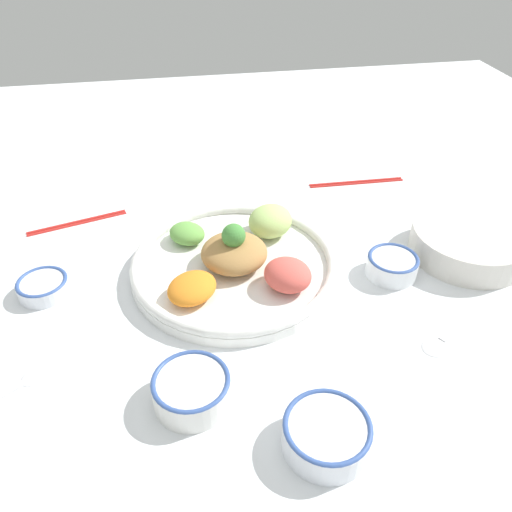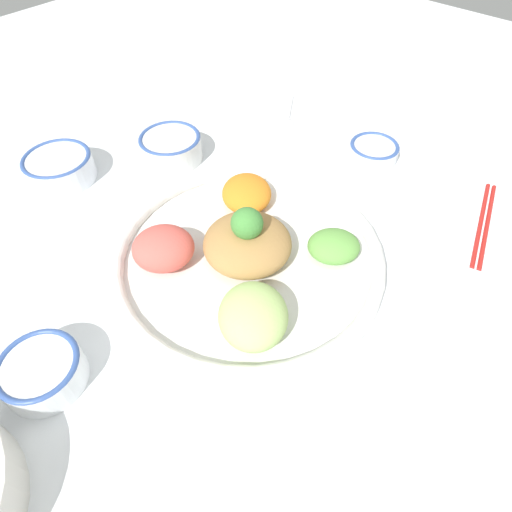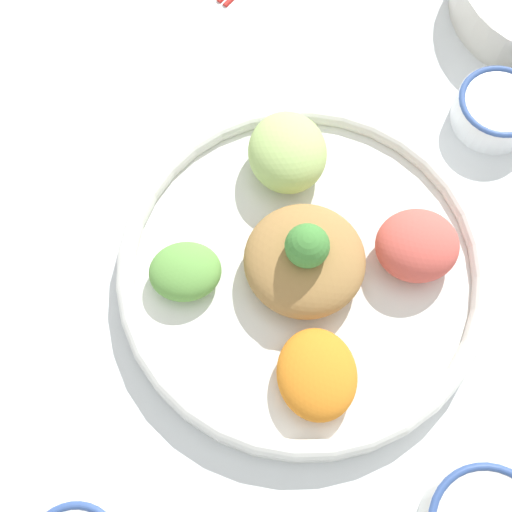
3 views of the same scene
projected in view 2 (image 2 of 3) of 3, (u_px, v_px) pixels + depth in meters
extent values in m
plane|color=white|center=(248.00, 265.00, 0.63)|extent=(2.40, 2.40, 0.00)
cylinder|color=white|center=(250.00, 262.00, 0.62)|extent=(0.39, 0.39, 0.02)
torus|color=white|center=(250.00, 255.00, 0.61)|extent=(0.39, 0.39, 0.02)
ellipsoid|color=orange|center=(247.00, 193.00, 0.68)|extent=(0.12, 0.12, 0.04)
ellipsoid|color=#E55B51|center=(163.00, 248.00, 0.59)|extent=(0.12, 0.12, 0.05)
ellipsoid|color=#B7DB7A|center=(253.00, 316.00, 0.51)|extent=(0.13, 0.13, 0.06)
ellipsoid|color=#6BAD4C|center=(334.00, 246.00, 0.61)|extent=(0.10, 0.10, 0.04)
ellipsoid|color=#AD7F47|center=(249.00, 245.00, 0.60)|extent=(0.12, 0.12, 0.05)
sphere|color=#478E3D|center=(249.00, 225.00, 0.57)|extent=(0.04, 0.04, 0.04)
cylinder|color=white|center=(371.00, 151.00, 0.80)|extent=(0.09, 0.09, 0.03)
torus|color=#38569E|center=(373.00, 145.00, 0.79)|extent=(0.09, 0.09, 0.01)
cylinder|color=#5B3319|center=(372.00, 147.00, 0.79)|extent=(0.07, 0.07, 0.00)
cylinder|color=white|center=(60.00, 168.00, 0.75)|extent=(0.12, 0.12, 0.04)
torus|color=#38569E|center=(56.00, 159.00, 0.74)|extent=(0.12, 0.12, 0.01)
cylinder|color=#5B3319|center=(56.00, 160.00, 0.74)|extent=(0.10, 0.10, 0.00)
cylinder|color=white|center=(171.00, 148.00, 0.79)|extent=(0.11, 0.11, 0.04)
torus|color=#38569E|center=(170.00, 138.00, 0.77)|extent=(0.11, 0.11, 0.01)
cylinder|color=white|center=(170.00, 140.00, 0.78)|extent=(0.09, 0.09, 0.00)
cylinder|color=white|center=(43.00, 372.00, 0.50)|extent=(0.10, 0.10, 0.04)
torus|color=#38569E|center=(37.00, 365.00, 0.49)|extent=(0.10, 0.10, 0.01)
cylinder|color=#5B3319|center=(38.00, 366.00, 0.49)|extent=(0.08, 0.08, 0.00)
cylinder|color=red|center=(488.00, 223.00, 0.69)|extent=(0.06, 0.21, 0.01)
cylinder|color=red|center=(481.00, 221.00, 0.69)|extent=(0.06, 0.21, 0.01)
cube|color=silver|center=(289.00, 106.00, 0.93)|extent=(0.06, 0.09, 0.01)
ellipsoid|color=silver|center=(286.00, 122.00, 0.89)|extent=(0.05, 0.05, 0.01)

